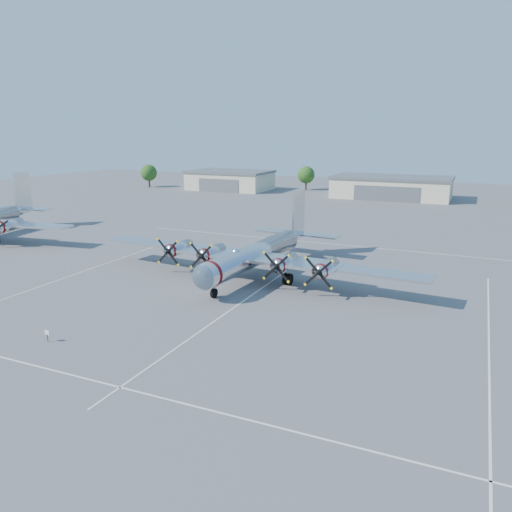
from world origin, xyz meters
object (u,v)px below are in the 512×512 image
at_px(hangar_center, 391,187).
at_px(hangar_west, 230,180).
at_px(tree_west, 306,175).
at_px(main_bomber_b29, 258,275).
at_px(info_placard, 47,334).
at_px(tree_far_west, 149,173).

bearing_deg(hangar_center, hangar_west, 180.00).
relative_size(tree_west, main_bomber_b29, 0.17).
bearing_deg(hangar_west, info_placard, -70.77).
distance_m(hangar_west, hangar_center, 45.00).
relative_size(hangar_west, hangar_center, 0.79).
distance_m(main_bomber_b29, info_placard, 25.25).
xyz_separation_m(hangar_west, hangar_center, (45.00, -0.00, -0.00)).
height_order(tree_west, main_bomber_b29, tree_west).
height_order(tree_west, info_placard, tree_west).
xyz_separation_m(hangar_center, main_bomber_b29, (-2.45, -76.37, -2.71)).
bearing_deg(tree_far_west, hangar_center, 3.24).
bearing_deg(hangar_center, info_placard, -95.66).
bearing_deg(hangar_west, main_bomber_b29, -60.88).
bearing_deg(info_placard, tree_far_west, 128.71).
bearing_deg(tree_west, hangar_center, -17.82).
xyz_separation_m(hangar_west, tree_west, (20.00, 8.04, 1.51)).
bearing_deg(main_bomber_b29, hangar_west, 123.30).
bearing_deg(main_bomber_b29, hangar_center, 92.33).
relative_size(hangar_west, tree_far_west, 3.40).
xyz_separation_m(tree_far_west, tree_west, (45.00, 12.00, 0.00)).
distance_m(tree_far_west, tree_west, 46.57).
xyz_separation_m(hangar_center, tree_far_west, (-70.00, -3.96, 1.51)).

